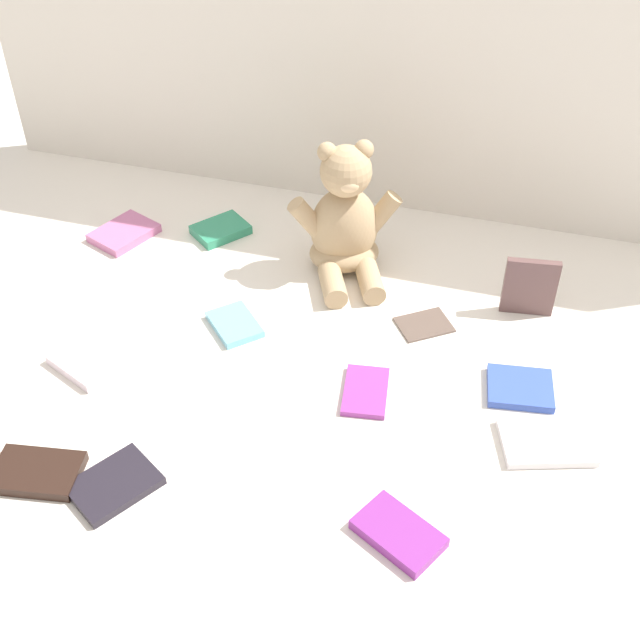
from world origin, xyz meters
TOP-DOWN VIEW (x-y plane):
  - ground_plane at (0.00, 0.00)m, footprint 3.20×3.20m
  - backdrop_drape at (0.00, 0.44)m, footprint 1.81×0.03m
  - teddy_bear at (-0.05, 0.18)m, footprint 0.22×0.23m
  - book_case_0 at (0.08, -0.15)m, footprint 0.09×0.12m
  - book_case_1 at (-0.23, -0.44)m, footprint 0.14×0.15m
  - book_case_2 at (0.19, -0.41)m, footprint 0.14×0.12m
  - book_case_3 at (-0.32, 0.22)m, footprint 0.13×0.13m
  - book_case_4 at (-0.35, -0.45)m, footprint 0.14×0.10m
  - book_case_5 at (0.31, 0.14)m, footprint 0.10×0.03m
  - book_case_6 at (0.37, -0.18)m, footprint 0.16×0.13m
  - book_case_7 at (0.14, 0.05)m, footprint 0.12×0.11m
  - book_case_8 at (-0.40, -0.21)m, footprint 0.14×0.13m
  - book_case_9 at (0.32, -0.07)m, footprint 0.12×0.11m
  - book_case_10 at (-0.51, 0.16)m, footprint 0.13×0.15m
  - book_case_11 at (-0.19, -0.05)m, footprint 0.12×0.12m

SIDE VIEW (x-z plane):
  - ground_plane at x=0.00m, z-range 0.00..0.00m
  - book_case_7 at x=0.14m, z-range 0.00..0.01m
  - book_case_0 at x=0.08m, z-range 0.00..0.01m
  - book_case_6 at x=0.37m, z-range 0.00..0.01m
  - book_case_1 at x=-0.23m, z-range 0.00..0.01m
  - book_case_11 at x=-0.19m, z-range 0.00..0.01m
  - book_case_9 at x=0.32m, z-range 0.00..0.01m
  - book_case_4 at x=-0.35m, z-range 0.00..0.02m
  - book_case_10 at x=-0.51m, z-range 0.00..0.02m
  - book_case_8 at x=-0.40m, z-range 0.00..0.02m
  - book_case_2 at x=0.19m, z-range 0.00..0.02m
  - book_case_3 at x=-0.32m, z-range 0.00..0.02m
  - book_case_5 at x=0.31m, z-range 0.00..0.11m
  - teddy_bear at x=-0.05m, z-range -0.03..0.23m
  - backdrop_drape at x=0.00m, z-range 0.00..0.74m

